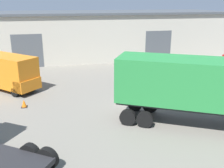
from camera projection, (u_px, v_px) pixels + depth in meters
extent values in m
plane|color=slate|center=(131.00, 113.00, 17.03)|extent=(60.00, 60.00, 0.00)
cube|color=#B7B2A3|center=(90.00, 35.00, 33.71)|extent=(33.76, 9.66, 5.41)
cube|color=#474C51|center=(90.00, 12.00, 32.84)|extent=(34.26, 10.16, 0.25)
cube|color=#4C5156|center=(28.00, 51.00, 27.99)|extent=(3.20, 0.08, 3.60)
cube|color=#4C5156|center=(158.00, 46.00, 31.06)|extent=(3.20, 0.08, 3.60)
cube|color=#232326|center=(0.00, 162.00, 10.76)|extent=(4.47, 3.94, 0.24)
cylinder|color=black|center=(30.00, 154.00, 11.55)|extent=(1.01, 0.82, 1.01)
cylinder|color=black|center=(47.00, 159.00, 11.23)|extent=(1.01, 0.82, 1.01)
cube|color=#28843D|center=(207.00, 83.00, 14.50)|extent=(10.00, 6.98, 2.56)
cube|color=#232326|center=(204.00, 106.00, 14.93)|extent=(9.64, 6.32, 0.24)
cylinder|color=black|center=(150.00, 105.00, 17.00)|extent=(0.98, 0.72, 0.96)
cylinder|color=black|center=(145.00, 119.00, 14.99)|extent=(0.98, 0.72, 0.96)
cylinder|color=black|center=(135.00, 104.00, 17.27)|extent=(0.98, 0.72, 0.96)
cylinder|color=black|center=(128.00, 117.00, 15.25)|extent=(0.98, 0.72, 0.96)
cube|color=black|center=(197.00, 70.00, 24.81)|extent=(4.98, 5.46, 0.20)
cube|color=#232326|center=(224.00, 69.00, 23.16)|extent=(1.97, 1.56, 1.10)
cylinder|color=black|center=(192.00, 69.00, 26.20)|extent=(0.80, 0.92, 0.93)
cylinder|color=black|center=(182.00, 73.00, 24.66)|extent=(0.80, 0.92, 0.93)
cylinder|color=black|center=(182.00, 67.00, 26.81)|extent=(0.80, 0.92, 0.93)
cylinder|color=black|center=(173.00, 71.00, 25.27)|extent=(0.80, 0.92, 0.93)
cube|color=orange|center=(9.00, 71.00, 20.98)|extent=(4.95, 4.93, 2.47)
cube|color=orange|center=(28.00, 84.00, 20.14)|extent=(2.05, 2.05, 0.90)
cube|color=black|center=(23.00, 68.00, 19.95)|extent=(1.24, 1.25, 0.89)
cylinder|color=black|center=(33.00, 86.00, 21.19)|extent=(0.72, 0.72, 0.72)
cylinder|color=black|center=(15.00, 92.00, 19.82)|extent=(0.72, 0.72, 0.72)
cylinder|color=black|center=(6.00, 80.00, 22.90)|extent=(0.72, 0.72, 0.72)
cube|color=black|center=(24.00, 107.00, 17.93)|extent=(0.40, 0.40, 0.04)
cone|color=orange|center=(24.00, 103.00, 17.85)|extent=(0.36, 0.36, 0.55)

